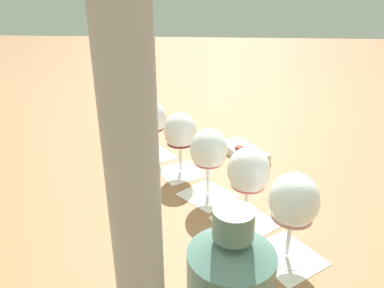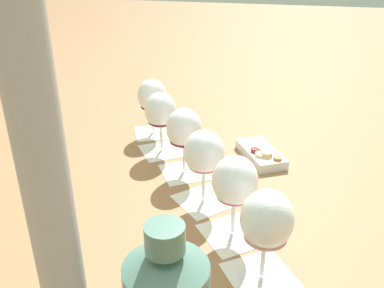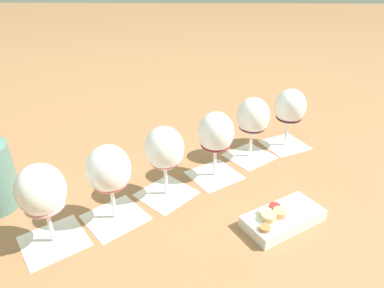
{
  "view_description": "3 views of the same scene",
  "coord_description": "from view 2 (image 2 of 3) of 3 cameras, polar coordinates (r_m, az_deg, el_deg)",
  "views": [
    {
      "loc": [
        -0.08,
        0.78,
        0.43
      ],
      "look_at": [
        -0.0,
        0.0,
        0.11
      ],
      "focal_mm": 32.0,
      "sensor_mm": 36.0,
      "label": 1
    },
    {
      "loc": [
        -0.24,
        0.81,
        0.5
      ],
      "look_at": [
        -0.0,
        0.0,
        0.11
      ],
      "focal_mm": 38.0,
      "sensor_mm": 36.0,
      "label": 2
    },
    {
      "loc": [
        -0.69,
        -0.02,
        0.48
      ],
      "look_at": [
        -0.0,
        0.0,
        0.11
      ],
      "focal_mm": 32.0,
      "sensor_mm": 36.0,
      "label": 3
    }
  ],
  "objects": [
    {
      "name": "tasting_card_2",
      "position": [
        0.92,
        1.61,
        -7.92
      ],
      "size": [
        0.16,
        0.16,
        0.0
      ],
      "color": "silver",
      "rests_on": "ground_plane"
    },
    {
      "name": "wine_glass_4",
      "position": [
        1.1,
        -4.43,
        4.32
      ],
      "size": [
        0.09,
        0.09,
        0.17
      ],
      "color": "white",
      "rests_on": "tasting_card_4"
    },
    {
      "name": "tasting_card_4",
      "position": [
        1.15,
        -4.25,
        -0.92
      ],
      "size": [
        0.16,
        0.16,
        0.0
      ],
      "color": "silver",
      "rests_on": "ground_plane"
    },
    {
      "name": "wine_glass_1",
      "position": [
        0.76,
        6.02,
        -5.74
      ],
      "size": [
        0.09,
        0.09,
        0.17
      ],
      "color": "white",
      "rests_on": "tasting_card_1"
    },
    {
      "name": "wine_glass_5",
      "position": [
        1.22,
        -5.63,
        6.43
      ],
      "size": [
        0.09,
        0.09,
        0.17
      ],
      "color": "white",
      "rests_on": "tasting_card_5"
    },
    {
      "name": "tasting_card_5",
      "position": [
        1.26,
        -5.42,
        1.6
      ],
      "size": [
        0.15,
        0.15,
        0.0
      ],
      "color": "silver",
      "rests_on": "ground_plane"
    },
    {
      "name": "tasting_card_3",
      "position": [
        1.03,
        -1.1,
        -3.94
      ],
      "size": [
        0.16,
        0.16,
        0.0
      ],
      "color": "silver",
      "rests_on": "ground_plane"
    },
    {
      "name": "snack_dish",
      "position": [
        1.11,
        9.66,
        -1.37
      ],
      "size": [
        0.16,
        0.18,
        0.04
      ],
      "color": "silver",
      "rests_on": "ground_plane"
    },
    {
      "name": "wine_glass_2",
      "position": [
        0.86,
        1.7,
        -1.69
      ],
      "size": [
        0.09,
        0.09,
        0.17
      ],
      "color": "white",
      "rests_on": "tasting_card_2"
    },
    {
      "name": "ground_plane",
      "position": [
        0.98,
        -0.1,
        -5.75
      ],
      "size": [
        8.0,
        8.0,
        0.0
      ],
      "primitive_type": "plane",
      "color": "#936642"
    },
    {
      "name": "tasting_card_1",
      "position": [
        0.83,
        5.67,
        -12.44
      ],
      "size": [
        0.16,
        0.16,
        0.0
      ],
      "color": "silver",
      "rests_on": "ground_plane"
    },
    {
      "name": "wine_glass_3",
      "position": [
        0.98,
        -1.15,
        1.81
      ],
      "size": [
        0.09,
        0.09,
        0.17
      ],
      "color": "white",
      "rests_on": "tasting_card_3"
    },
    {
      "name": "tasting_card_0",
      "position": [
        0.74,
        9.71,
        -17.94
      ],
      "size": [
        0.16,
        0.16,
        0.0
      ],
      "color": "silver",
      "rests_on": "ground_plane"
    },
    {
      "name": "wine_glass_0",
      "position": [
        0.67,
        10.41,
        -10.85
      ],
      "size": [
        0.09,
        0.09,
        0.17
      ],
      "color": "white",
      "rests_on": "tasting_card_0"
    }
  ]
}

